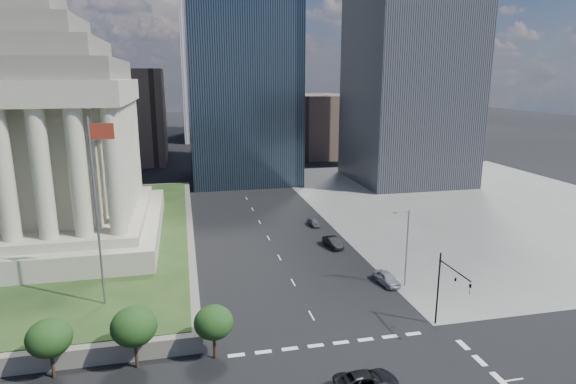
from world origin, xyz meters
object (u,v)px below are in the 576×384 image
object	(u,v)px
parked_sedan_near	(387,278)
parked_sedan_mid	(333,242)
street_lamp_north	(406,243)
war_memorial	(28,108)
flagpole	(97,203)
parked_sedan_far	(314,222)
pickup_truck	(366,381)
traffic_signal_ne	(448,285)

from	to	relation	value
parked_sedan_near	parked_sedan_mid	distance (m)	14.80
parked_sedan_near	street_lamp_north	bearing A→B (deg)	-37.85
war_memorial	flagpole	distance (m)	28.16
flagpole	parked_sedan_near	bearing A→B (deg)	3.48
flagpole	street_lamp_north	distance (m)	35.95
parked_sedan_near	parked_sedan_mid	world-z (taller)	parked_sedan_near
parked_sedan_near	parked_sedan_far	size ratio (longest dim) A/B	1.25
parked_sedan_mid	parked_sedan_far	world-z (taller)	parked_sedan_mid
parked_sedan_near	parked_sedan_mid	xyz separation A→B (m)	(-2.50, 14.58, -0.02)
war_memorial	pickup_truck	world-z (taller)	war_memorial
war_memorial	parked_sedan_far	size ratio (longest dim) A/B	10.59
parked_sedan_far	parked_sedan_mid	bearing A→B (deg)	-95.03
parked_sedan_mid	pickup_truck	bearing A→B (deg)	-111.65
parked_sedan_far	war_memorial	bearing A→B (deg)	179.94
street_lamp_north	parked_sedan_near	distance (m)	5.31
flagpole	parked_sedan_mid	bearing A→B (deg)	28.32
flagpole	street_lamp_north	size ratio (longest dim) A/B	2.00
war_memorial	parked_sedan_mid	size ratio (longest dim) A/B	8.44
war_memorial	parked_sedan_mid	xyz separation A→B (m)	(43.00, -7.39, -20.64)
war_memorial	flagpole	size ratio (longest dim) A/B	1.95
parked_sedan_mid	flagpole	bearing A→B (deg)	-160.33
parked_sedan_mid	parked_sedan_far	bearing A→B (deg)	81.35
war_memorial	parked_sedan_far	bearing A→B (deg)	4.98
traffic_signal_ne	street_lamp_north	world-z (taller)	street_lamp_north
flagpole	parked_sedan_mid	distance (m)	37.13
flagpole	traffic_signal_ne	xyz separation A→B (m)	(34.33, -10.30, -7.86)
war_memorial	parked_sedan_mid	world-z (taller)	war_memorial
war_memorial	street_lamp_north	xyz separation A→B (m)	(47.33, -23.00, -15.74)
war_memorial	pickup_truck	xyz separation A→B (m)	(35.15, -41.39, -20.63)
war_memorial	parked_sedan_far	distance (m)	47.90
war_memorial	traffic_signal_ne	bearing A→B (deg)	-36.42
parked_sedan_mid	parked_sedan_far	distance (m)	11.13
street_lamp_north	war_memorial	bearing A→B (deg)	154.08
flagpole	parked_sedan_near	xyz separation A→B (m)	(33.33, 2.03, -12.33)
war_memorial	flagpole	bearing A→B (deg)	-63.11
parked_sedan_far	traffic_signal_ne	bearing A→B (deg)	-89.78
traffic_signal_ne	pickup_truck	xyz separation A→B (m)	(-11.35, -7.09, -4.48)
war_memorial	street_lamp_north	world-z (taller)	war_memorial
war_memorial	street_lamp_north	size ratio (longest dim) A/B	3.90
traffic_signal_ne	parked_sedan_near	size ratio (longest dim) A/B	1.73
traffic_signal_ne	pickup_truck	size ratio (longest dim) A/B	1.45
war_memorial	traffic_signal_ne	distance (m)	60.00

